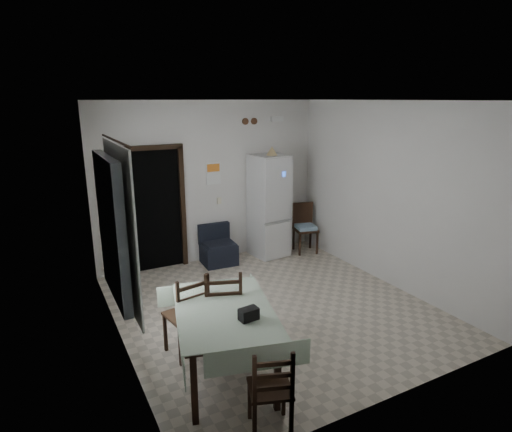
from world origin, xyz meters
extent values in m
plane|color=#BBAE99|center=(0.00, 0.00, 0.00)|extent=(4.50, 4.50, 0.00)
cube|color=black|center=(-1.05, 2.46, 1.05)|extent=(0.90, 0.45, 2.10)
cube|color=black|center=(-1.54, 2.22, 1.05)|extent=(0.08, 0.10, 2.18)
cube|color=black|center=(-0.56, 2.22, 1.05)|extent=(0.08, 0.10, 2.18)
cube|color=black|center=(-1.05, 2.22, 2.14)|extent=(1.06, 0.10, 0.08)
cube|color=silver|center=(-2.15, -0.20, 1.55)|extent=(0.10, 1.20, 1.60)
cube|color=silver|center=(-2.04, -0.20, 1.55)|extent=(0.02, 1.45, 1.85)
cylinder|color=black|center=(-2.03, -0.20, 2.50)|extent=(0.02, 1.60, 0.02)
cube|color=white|center=(0.05, 2.24, 1.62)|extent=(0.28, 0.02, 0.40)
cube|color=orange|center=(0.05, 2.23, 1.72)|extent=(0.24, 0.01, 0.14)
cube|color=beige|center=(0.15, 2.24, 1.10)|extent=(0.08, 0.02, 0.12)
cylinder|color=brown|center=(0.70, 2.23, 2.52)|extent=(0.12, 0.03, 0.12)
cylinder|color=brown|center=(0.88, 2.23, 2.52)|extent=(0.12, 0.03, 0.12)
cube|color=white|center=(1.35, 2.21, 2.55)|extent=(0.25, 0.07, 0.09)
cone|color=tan|center=(1.04, 1.85, 2.01)|extent=(0.21, 0.21, 0.16)
cube|color=black|center=(-1.11, -1.44, 0.85)|extent=(0.20, 0.13, 0.12)
camera|label=1|loc=(-2.84, -4.86, 2.92)|focal=30.00mm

